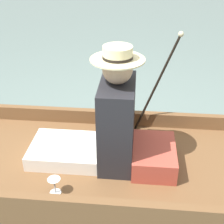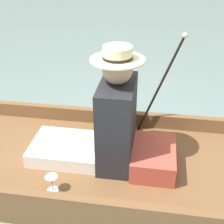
# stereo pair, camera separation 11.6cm
# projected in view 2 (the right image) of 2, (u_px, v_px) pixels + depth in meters

# --- Properties ---
(ground_plane) EXTENTS (16.00, 16.00, 0.00)m
(ground_plane) POSITION_uv_depth(u_px,v_px,m) (100.00, 174.00, 2.48)
(ground_plane) COLOR slate
(punt_boat) EXTENTS (1.14, 2.75, 0.28)m
(punt_boat) POSITION_uv_depth(u_px,v_px,m) (100.00, 166.00, 2.44)
(punt_boat) COLOR brown
(punt_boat) RESTS_ON ground_plane
(seat_cushion) EXTENTS (0.45, 0.32, 0.16)m
(seat_cushion) POSITION_uv_depth(u_px,v_px,m) (153.00, 157.00, 2.31)
(seat_cushion) COLOR #B24738
(seat_cushion) RESTS_ON punt_boat
(seated_person) EXTENTS (0.46, 0.85, 0.90)m
(seated_person) POSITION_uv_depth(u_px,v_px,m) (105.00, 123.00, 2.26)
(seated_person) COLOR white
(seated_person) RESTS_ON punt_boat
(teddy_bear) EXTENTS (0.30, 0.17, 0.42)m
(teddy_bear) POSITION_uv_depth(u_px,v_px,m) (124.00, 110.00, 2.68)
(teddy_bear) COLOR #846042
(teddy_bear) RESTS_ON punt_boat
(wine_glass) EXTENTS (0.09, 0.09, 0.12)m
(wine_glass) POSITION_uv_depth(u_px,v_px,m) (52.00, 180.00, 2.08)
(wine_glass) COLOR silver
(wine_glass) RESTS_ON punt_boat
(walking_cane) EXTENTS (0.04, 0.34, 0.89)m
(walking_cane) POSITION_uv_depth(u_px,v_px,m) (164.00, 78.00, 2.50)
(walking_cane) COLOR black
(walking_cane) RESTS_ON punt_boat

